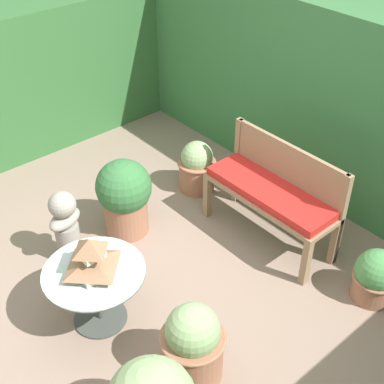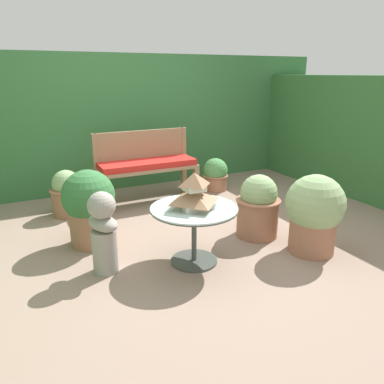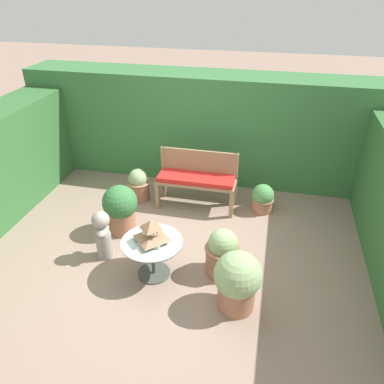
{
  "view_description": "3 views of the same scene",
  "coord_description": "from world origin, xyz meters",
  "px_view_note": "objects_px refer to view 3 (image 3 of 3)",
  "views": [
    {
      "loc": [
        2.37,
        -1.74,
        3.23
      ],
      "look_at": [
        -0.28,
        0.56,
        0.62
      ],
      "focal_mm": 50.0,
      "sensor_mm": 36.0,
      "label": 1
    },
    {
      "loc": [
        -1.47,
        -3.13,
        1.59
      ],
      "look_at": [
        0.19,
        0.21,
        0.4
      ],
      "focal_mm": 35.0,
      "sensor_mm": 36.0,
      "label": 2
    },
    {
      "loc": [
        1.11,
        -3.84,
        3.29
      ],
      "look_at": [
        0.11,
        0.56,
        0.62
      ],
      "focal_mm": 35.0,
      "sensor_mm": 36.0,
      "label": 3
    }
  ],
  "objects_px": {
    "pagoda_birdhouse": "(151,233)",
    "potted_plant_table_far": "(138,185)",
    "patio_table": "(152,248)",
    "garden_bust": "(103,234)",
    "potted_plant_bench_right": "(262,198)",
    "potted_plant_patio_mid": "(223,253)",
    "potted_plant_table_near": "(120,208)",
    "potted_plant_hedge_corner": "(237,281)",
    "garden_bench": "(196,181)"
  },
  "relations": [
    {
      "from": "patio_table",
      "to": "garden_bust",
      "type": "height_order",
      "value": "garden_bust"
    },
    {
      "from": "garden_bench",
      "to": "potted_plant_hedge_corner",
      "type": "height_order",
      "value": "potted_plant_hedge_corner"
    },
    {
      "from": "patio_table",
      "to": "pagoda_birdhouse",
      "type": "height_order",
      "value": "pagoda_birdhouse"
    },
    {
      "from": "potted_plant_table_far",
      "to": "pagoda_birdhouse",
      "type": "bearing_deg",
      "value": -64.67
    },
    {
      "from": "potted_plant_hedge_corner",
      "to": "potted_plant_table_near",
      "type": "bearing_deg",
      "value": 149.19
    },
    {
      "from": "potted_plant_table_near",
      "to": "potted_plant_hedge_corner",
      "type": "relative_size",
      "value": 1.01
    },
    {
      "from": "garden_bench",
      "to": "potted_plant_table_near",
      "type": "height_order",
      "value": "potted_plant_table_near"
    },
    {
      "from": "potted_plant_hedge_corner",
      "to": "potted_plant_bench_right",
      "type": "bearing_deg",
      "value": 85.64
    },
    {
      "from": "potted_plant_table_far",
      "to": "patio_table",
      "type": "bearing_deg",
      "value": -64.67
    },
    {
      "from": "garden_bench",
      "to": "potted_plant_table_near",
      "type": "distance_m",
      "value": 1.27
    },
    {
      "from": "patio_table",
      "to": "potted_plant_hedge_corner",
      "type": "relative_size",
      "value": 1.02
    },
    {
      "from": "garden_bust",
      "to": "potted_plant_patio_mid",
      "type": "relative_size",
      "value": 1.09
    },
    {
      "from": "potted_plant_bench_right",
      "to": "potted_plant_table_near",
      "type": "bearing_deg",
      "value": -152.86
    },
    {
      "from": "garden_bust",
      "to": "potted_plant_table_far",
      "type": "relative_size",
      "value": 1.3
    },
    {
      "from": "patio_table",
      "to": "potted_plant_table_near",
      "type": "bearing_deg",
      "value": 133.36
    },
    {
      "from": "garden_bench",
      "to": "patio_table",
      "type": "xyz_separation_m",
      "value": [
        -0.18,
        -1.66,
        -0.06
      ]
    },
    {
      "from": "garden_bench",
      "to": "garden_bust",
      "type": "distance_m",
      "value": 1.74
    },
    {
      "from": "pagoda_birdhouse",
      "to": "potted_plant_patio_mid",
      "type": "distance_m",
      "value": 0.92
    },
    {
      "from": "potted_plant_bench_right",
      "to": "potted_plant_table_near",
      "type": "relative_size",
      "value": 0.62
    },
    {
      "from": "potted_plant_patio_mid",
      "to": "pagoda_birdhouse",
      "type": "bearing_deg",
      "value": -165.28
    },
    {
      "from": "garden_bench",
      "to": "potted_plant_patio_mid",
      "type": "distance_m",
      "value": 1.58
    },
    {
      "from": "garden_bench",
      "to": "potted_plant_hedge_corner",
      "type": "distance_m",
      "value": 2.15
    },
    {
      "from": "potted_plant_table_far",
      "to": "potted_plant_hedge_corner",
      "type": "bearing_deg",
      "value": -46.81
    },
    {
      "from": "potted_plant_bench_right",
      "to": "potted_plant_table_far",
      "type": "relative_size",
      "value": 0.85
    },
    {
      "from": "potted_plant_hedge_corner",
      "to": "garden_bust",
      "type": "bearing_deg",
      "value": 165.04
    },
    {
      "from": "potted_plant_table_far",
      "to": "potted_plant_hedge_corner",
      "type": "distance_m",
      "value": 2.73
    },
    {
      "from": "potted_plant_table_far",
      "to": "potted_plant_patio_mid",
      "type": "bearing_deg",
      "value": -42.07
    },
    {
      "from": "garden_bust",
      "to": "potted_plant_table_near",
      "type": "distance_m",
      "value": 0.59
    },
    {
      "from": "garden_bust",
      "to": "potted_plant_table_near",
      "type": "relative_size",
      "value": 0.95
    },
    {
      "from": "garden_bust",
      "to": "potted_plant_table_far",
      "type": "distance_m",
      "value": 1.51
    },
    {
      "from": "potted_plant_patio_mid",
      "to": "garden_bench",
      "type": "bearing_deg",
      "value": 114.07
    },
    {
      "from": "garden_bust",
      "to": "potted_plant_patio_mid",
      "type": "height_order",
      "value": "garden_bust"
    },
    {
      "from": "garden_bench",
      "to": "potted_plant_table_far",
      "type": "distance_m",
      "value": 1.0
    },
    {
      "from": "potted_plant_bench_right",
      "to": "potted_plant_table_near",
      "type": "height_order",
      "value": "potted_plant_table_near"
    },
    {
      "from": "patio_table",
      "to": "potted_plant_table_far",
      "type": "bearing_deg",
      "value": 115.33
    },
    {
      "from": "patio_table",
      "to": "garden_bench",
      "type": "bearing_deg",
      "value": 83.64
    },
    {
      "from": "garden_bench",
      "to": "potted_plant_table_near",
      "type": "xyz_separation_m",
      "value": [
        -0.91,
        -0.89,
        -0.07
      ]
    },
    {
      "from": "patio_table",
      "to": "potted_plant_bench_right",
      "type": "xyz_separation_m",
      "value": [
        1.22,
        1.77,
        -0.18
      ]
    },
    {
      "from": "pagoda_birdhouse",
      "to": "patio_table",
      "type": "bearing_deg",
      "value": 80.54
    },
    {
      "from": "potted_plant_bench_right",
      "to": "potted_plant_patio_mid",
      "type": "xyz_separation_m",
      "value": [
        -0.4,
        -1.55,
        0.09
      ]
    },
    {
      "from": "garden_bench",
      "to": "potted_plant_table_far",
      "type": "relative_size",
      "value": 2.31
    },
    {
      "from": "pagoda_birdhouse",
      "to": "potted_plant_patio_mid",
      "type": "bearing_deg",
      "value": 14.72
    },
    {
      "from": "potted_plant_table_near",
      "to": "potted_plant_table_far",
      "type": "bearing_deg",
      "value": 94.55
    },
    {
      "from": "potted_plant_bench_right",
      "to": "potted_plant_patio_mid",
      "type": "bearing_deg",
      "value": -104.37
    },
    {
      "from": "garden_bench",
      "to": "potted_plant_table_near",
      "type": "bearing_deg",
      "value": -135.59
    },
    {
      "from": "garden_bench",
      "to": "potted_plant_table_far",
      "type": "height_order",
      "value": "garden_bench"
    },
    {
      "from": "garden_bust",
      "to": "potted_plant_table_near",
      "type": "xyz_separation_m",
      "value": [
        0.01,
        0.59,
        0.02
      ]
    },
    {
      "from": "potted_plant_table_near",
      "to": "potted_plant_hedge_corner",
      "type": "height_order",
      "value": "potted_plant_table_near"
    },
    {
      "from": "pagoda_birdhouse",
      "to": "potted_plant_table_far",
      "type": "distance_m",
      "value": 1.9
    },
    {
      "from": "garden_bust",
      "to": "potted_plant_bench_right",
      "type": "height_order",
      "value": "garden_bust"
    }
  ]
}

